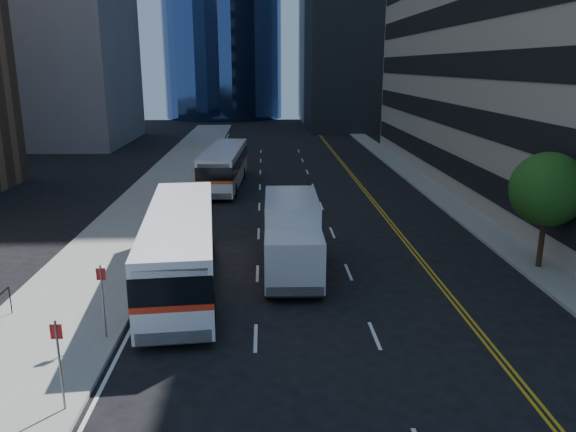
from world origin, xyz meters
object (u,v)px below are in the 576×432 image
object	(u,v)px
box_truck	(292,236)
street_tree	(548,189)
bus_front	(181,245)
bus_rear	(224,166)

from	to	relation	value
box_truck	street_tree	bearing A→B (deg)	0.68
bus_front	bus_rear	xyz separation A→B (m)	(0.48, 19.40, -0.11)
bus_front	bus_rear	size ratio (longest dim) A/B	1.07
street_tree	box_truck	xyz separation A→B (m)	(-10.99, 0.04, -1.94)
street_tree	bus_rear	world-z (taller)	street_tree
street_tree	bus_front	distance (m)	15.76
street_tree	bus_front	world-z (taller)	street_tree
street_tree	bus_front	xyz separation A→B (m)	(-15.60, -1.06, -1.96)
bus_rear	box_truck	distance (m)	18.76
bus_front	street_tree	bearing A→B (deg)	-1.55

